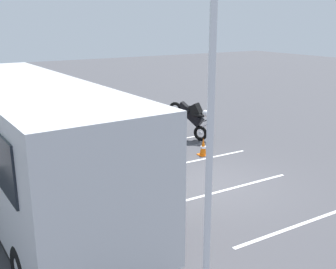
{
  "coord_description": "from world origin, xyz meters",
  "views": [
    {
      "loc": [
        -8.7,
        6.91,
        4.61
      ],
      "look_at": [
        1.91,
        0.32,
        1.1
      ],
      "focal_mm": 43.33,
      "sensor_mm": 36.0,
      "label": 1
    }
  ],
  "objects_px": {
    "spectator_centre": "(119,158)",
    "spectator_right": "(108,143)",
    "traffic_cone": "(203,147)",
    "spectator_left": "(153,166)",
    "spectator_far_right": "(93,133)",
    "spectator_far_left": "(165,188)",
    "flagpole": "(208,164)",
    "tour_bus": "(31,147)",
    "stunt_motorcycle": "(192,116)",
    "parked_motorcycle_silver": "(72,146)"
  },
  "relations": [
    {
      "from": "spectator_right",
      "to": "spectator_left",
      "type": "bearing_deg",
      "value": -177.72
    },
    {
      "from": "spectator_left",
      "to": "spectator_right",
      "type": "xyz_separation_m",
      "value": [
        2.57,
        0.1,
        -0.03
      ]
    },
    {
      "from": "spectator_centre",
      "to": "spectator_right",
      "type": "height_order",
      "value": "spectator_right"
    },
    {
      "from": "spectator_centre",
      "to": "spectator_far_right",
      "type": "xyz_separation_m",
      "value": [
        2.74,
        -0.35,
        -0.01
      ]
    },
    {
      "from": "spectator_left",
      "to": "traffic_cone",
      "type": "distance_m",
      "value": 4.51
    },
    {
      "from": "spectator_far_left",
      "to": "traffic_cone",
      "type": "bearing_deg",
      "value": -45.35
    },
    {
      "from": "traffic_cone",
      "to": "spectator_right",
      "type": "bearing_deg",
      "value": 91.38
    },
    {
      "from": "flagpole",
      "to": "traffic_cone",
      "type": "relative_size",
      "value": 9.9
    },
    {
      "from": "parked_motorcycle_silver",
      "to": "stunt_motorcycle",
      "type": "height_order",
      "value": "stunt_motorcycle"
    },
    {
      "from": "spectator_far_left",
      "to": "spectator_right",
      "type": "bearing_deg",
      "value": -5.12
    },
    {
      "from": "spectator_left",
      "to": "stunt_motorcycle",
      "type": "height_order",
      "value": "spectator_left"
    },
    {
      "from": "spectator_left",
      "to": "spectator_far_right",
      "type": "bearing_deg",
      "value": 0.28
    },
    {
      "from": "spectator_centre",
      "to": "parked_motorcycle_silver",
      "type": "bearing_deg",
      "value": 2.94
    },
    {
      "from": "tour_bus",
      "to": "spectator_left",
      "type": "xyz_separation_m",
      "value": [
        -1.44,
        -2.6,
        -0.54
      ]
    },
    {
      "from": "tour_bus",
      "to": "flagpole",
      "type": "bearing_deg",
      "value": -175.57
    },
    {
      "from": "spectator_left",
      "to": "spectator_far_right",
      "type": "xyz_separation_m",
      "value": [
        3.98,
        0.02,
        -0.08
      ]
    },
    {
      "from": "spectator_centre",
      "to": "stunt_motorcycle",
      "type": "relative_size",
      "value": 0.9
    },
    {
      "from": "spectator_left",
      "to": "spectator_far_right",
      "type": "height_order",
      "value": "spectator_left"
    },
    {
      "from": "spectator_left",
      "to": "flagpole",
      "type": "distance_m",
      "value": 5.72
    },
    {
      "from": "spectator_centre",
      "to": "spectator_far_left",
      "type": "bearing_deg",
      "value": 178.28
    },
    {
      "from": "spectator_far_left",
      "to": "spectator_centre",
      "type": "bearing_deg",
      "value": -1.72
    },
    {
      "from": "tour_bus",
      "to": "spectator_far_right",
      "type": "relative_size",
      "value": 5.47
    },
    {
      "from": "spectator_right",
      "to": "traffic_cone",
      "type": "xyz_separation_m",
      "value": [
        0.09,
        -3.66,
        -0.77
      ]
    },
    {
      "from": "tour_bus",
      "to": "spectator_far_left",
      "type": "xyz_separation_m",
      "value": [
        -2.74,
        -2.15,
        -0.57
      ]
    },
    {
      "from": "tour_bus",
      "to": "spectator_left",
      "type": "relative_size",
      "value": 5.17
    },
    {
      "from": "spectator_far_left",
      "to": "spectator_right",
      "type": "xyz_separation_m",
      "value": [
        3.87,
        -0.35,
        -0.0
      ]
    },
    {
      "from": "spectator_right",
      "to": "traffic_cone",
      "type": "height_order",
      "value": "spectator_right"
    },
    {
      "from": "spectator_right",
      "to": "spectator_centre",
      "type": "bearing_deg",
      "value": 168.53
    },
    {
      "from": "spectator_right",
      "to": "spectator_far_right",
      "type": "height_order",
      "value": "spectator_right"
    },
    {
      "from": "spectator_far_right",
      "to": "flagpole",
      "type": "bearing_deg",
      "value": 166.82
    },
    {
      "from": "flagpole",
      "to": "spectator_left",
      "type": "bearing_deg",
      "value": -23.12
    },
    {
      "from": "stunt_motorcycle",
      "to": "traffic_cone",
      "type": "height_order",
      "value": "stunt_motorcycle"
    },
    {
      "from": "spectator_right",
      "to": "traffic_cone",
      "type": "distance_m",
      "value": 3.74
    },
    {
      "from": "parked_motorcycle_silver",
      "to": "flagpole",
      "type": "xyz_separation_m",
      "value": [
        -9.63,
        1.56,
        2.59
      ]
    },
    {
      "from": "spectator_far_right",
      "to": "flagpole",
      "type": "height_order",
      "value": "flagpole"
    },
    {
      "from": "spectator_centre",
      "to": "spectator_right",
      "type": "distance_m",
      "value": 1.36
    },
    {
      "from": "spectator_far_right",
      "to": "tour_bus",
      "type": "bearing_deg",
      "value": 134.47
    },
    {
      "from": "spectator_far_right",
      "to": "traffic_cone",
      "type": "xyz_separation_m",
      "value": [
        -1.32,
        -3.58,
        -0.72
      ]
    },
    {
      "from": "spectator_left",
      "to": "spectator_centre",
      "type": "bearing_deg",
      "value": 16.7
    },
    {
      "from": "spectator_far_left",
      "to": "flagpole",
      "type": "xyz_separation_m",
      "value": [
        -3.64,
        1.66,
        2.0
      ]
    },
    {
      "from": "flagpole",
      "to": "stunt_motorcycle",
      "type": "bearing_deg",
      "value": -34.39
    },
    {
      "from": "spectator_far_left",
      "to": "spectator_left",
      "type": "bearing_deg",
      "value": -19.11
    },
    {
      "from": "flagpole",
      "to": "spectator_centre",
      "type": "bearing_deg",
      "value": -15.69
    },
    {
      "from": "spectator_left",
      "to": "parked_motorcycle_silver",
      "type": "distance_m",
      "value": 4.76
    },
    {
      "from": "spectator_right",
      "to": "stunt_motorcycle",
      "type": "height_order",
      "value": "spectator_right"
    },
    {
      "from": "flagpole",
      "to": "traffic_cone",
      "type": "height_order",
      "value": "flagpole"
    },
    {
      "from": "spectator_right",
      "to": "flagpole",
      "type": "relative_size",
      "value": 0.29
    },
    {
      "from": "spectator_right",
      "to": "parked_motorcycle_silver",
      "type": "relative_size",
      "value": 0.87
    },
    {
      "from": "spectator_left",
      "to": "traffic_cone",
      "type": "relative_size",
      "value": 2.89
    },
    {
      "from": "spectator_far_left",
      "to": "parked_motorcycle_silver",
      "type": "xyz_separation_m",
      "value": [
        5.98,
        0.1,
        -0.59
      ]
    }
  ]
}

